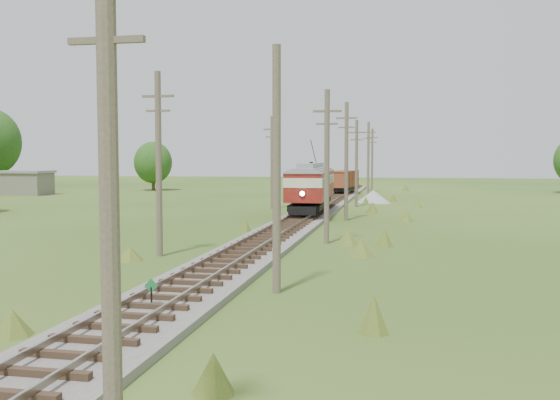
% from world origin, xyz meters
% --- Properties ---
extents(ground, '(260.00, 260.00, 0.00)m').
position_xyz_m(ground, '(0.00, 0.00, 0.00)').
color(ground, '#234514').
rests_on(ground, ground).
extents(railbed_main, '(3.60, 96.00, 0.57)m').
position_xyz_m(railbed_main, '(0.00, 34.00, 0.19)').
color(railbed_main, '#605B54').
rests_on(railbed_main, ground).
extents(switch_marker, '(0.45, 0.06, 1.08)m').
position_xyz_m(switch_marker, '(-0.20, 1.50, 0.63)').
color(switch_marker, black).
rests_on(switch_marker, ground).
extents(streetcar, '(3.42, 12.60, 5.72)m').
position_xyz_m(streetcar, '(0.00, 34.38, 2.65)').
color(streetcar, black).
rests_on(streetcar, ground).
extents(gondola, '(3.57, 7.95, 2.55)m').
position_xyz_m(gondola, '(0.00, 61.43, 1.94)').
color(gondola, black).
rests_on(gondola, ground).
extents(gravel_pile, '(3.64, 3.86, 1.32)m').
position_xyz_m(gravel_pile, '(4.48, 50.07, 0.62)').
color(gravel_pile, gray).
rests_on(gravel_pile, ground).
extents(utility_pole_r_0, '(1.60, 0.30, 8.50)m').
position_xyz_m(utility_pole_r_0, '(3.20, -8.00, 4.37)').
color(utility_pole_r_0, brown).
rests_on(utility_pole_r_0, ground).
extents(utility_pole_r_1, '(0.30, 0.30, 8.80)m').
position_xyz_m(utility_pole_r_1, '(3.10, 5.00, 4.40)').
color(utility_pole_r_1, brown).
rests_on(utility_pole_r_1, ground).
extents(utility_pole_r_2, '(1.60, 0.30, 8.60)m').
position_xyz_m(utility_pole_r_2, '(3.30, 18.00, 4.42)').
color(utility_pole_r_2, brown).
rests_on(utility_pole_r_2, ground).
extents(utility_pole_r_3, '(1.60, 0.30, 9.00)m').
position_xyz_m(utility_pole_r_3, '(3.20, 31.00, 4.63)').
color(utility_pole_r_3, brown).
rests_on(utility_pole_r_3, ground).
extents(utility_pole_r_4, '(1.60, 0.30, 8.40)m').
position_xyz_m(utility_pole_r_4, '(3.00, 44.00, 4.32)').
color(utility_pole_r_4, brown).
rests_on(utility_pole_r_4, ground).
extents(utility_pole_r_5, '(1.60, 0.30, 8.90)m').
position_xyz_m(utility_pole_r_5, '(3.40, 57.00, 4.58)').
color(utility_pole_r_5, brown).
rests_on(utility_pole_r_5, ground).
extents(utility_pole_r_6, '(1.60, 0.30, 8.70)m').
position_xyz_m(utility_pole_r_6, '(3.20, 70.00, 4.47)').
color(utility_pole_r_6, brown).
rests_on(utility_pole_r_6, ground).
extents(utility_pole_l_a, '(1.60, 0.30, 9.00)m').
position_xyz_m(utility_pole_l_a, '(-4.20, 12.00, 4.63)').
color(utility_pole_l_a, brown).
rests_on(utility_pole_l_a, ground).
extents(utility_pole_l_b, '(1.60, 0.30, 8.60)m').
position_xyz_m(utility_pole_l_b, '(-4.50, 40.00, 4.42)').
color(utility_pole_l_b, brown).
rests_on(utility_pole_l_b, ground).
extents(tree_mid_a, '(5.46, 5.46, 7.03)m').
position_xyz_m(tree_mid_a, '(-28.00, 68.00, 4.02)').
color(tree_mid_a, '#38281C').
rests_on(tree_mid_a, ground).
extents(shed, '(6.40, 4.40, 3.10)m').
position_xyz_m(shed, '(-40.00, 55.00, 1.57)').
color(shed, slate).
rests_on(shed, ground).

